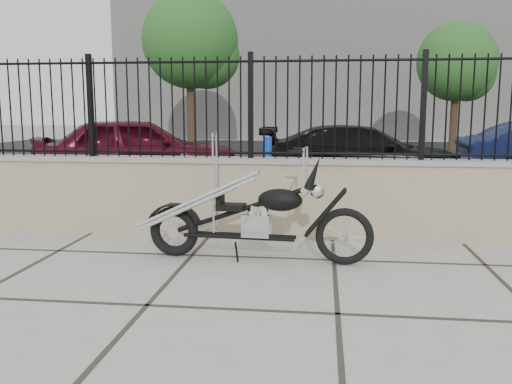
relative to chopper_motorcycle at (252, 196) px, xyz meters
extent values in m
plane|color=#99968E|center=(0.84, -1.40, -0.67)|extent=(90.00, 90.00, 0.00)
plane|color=black|center=(0.84, 11.10, -0.67)|extent=(30.00, 30.00, 0.00)
cube|color=gray|center=(0.84, 1.10, -0.19)|extent=(14.00, 0.36, 0.96)
cube|color=black|center=(0.84, 1.10, 0.89)|extent=(14.00, 0.08, 1.20)
cube|color=beige|center=(0.84, 25.10, 3.33)|extent=(22.00, 6.00, 8.00)
imported|color=#440917|center=(-3.07, 5.38, 0.04)|extent=(4.44, 2.95, 1.41)
imported|color=black|center=(1.52, 5.95, -0.06)|extent=(4.20, 1.75, 1.21)
cylinder|color=#0B1BAB|center=(-0.22, 3.77, -0.13)|extent=(0.16, 0.16, 1.08)
cylinder|color=#382619|center=(-4.27, 14.91, 1.01)|extent=(0.34, 0.34, 3.36)
sphere|color=#286B2D|center=(-4.27, 14.91, 3.58)|extent=(3.58, 3.58, 3.58)
cylinder|color=#382619|center=(5.44, 15.39, 0.67)|extent=(0.27, 0.27, 2.66)
sphere|color=#26672C|center=(5.44, 15.39, 2.71)|extent=(2.84, 2.84, 2.84)
camera|label=1|loc=(0.70, -5.37, 0.88)|focal=38.00mm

